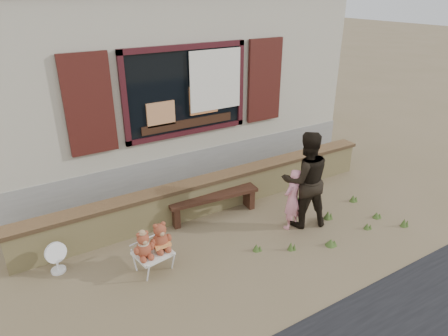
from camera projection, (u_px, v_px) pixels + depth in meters
ground at (242, 234)px, 6.78m from camera, size 80.00×80.00×0.00m
shopfront at (139, 71)px, 9.44m from camera, size 8.04×5.13×4.00m
brick_wall at (213, 193)px, 7.42m from camera, size 7.10×0.36×0.67m
bench at (213, 200)px, 7.22m from camera, size 1.72×0.50×0.43m
folding_chair at (153, 254)px, 5.82m from camera, size 0.57×0.52×0.31m
teddy_bear_left at (143, 244)px, 5.64m from camera, size 0.35×0.32×0.42m
teddy_bear_right at (160, 236)px, 5.80m from camera, size 0.38×0.34×0.46m
child at (292, 199)px, 6.76m from camera, size 0.45×0.35×1.10m
adult at (305, 180)px, 6.74m from camera, size 1.00×0.89×1.72m
fan_left at (56, 257)px, 5.79m from camera, size 0.33×0.21×0.51m
fan_right at (314, 171)px, 8.39m from camera, size 0.36×0.24×0.58m
grass_tufts at (335, 222)px, 7.01m from camera, size 2.73×1.84×0.16m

